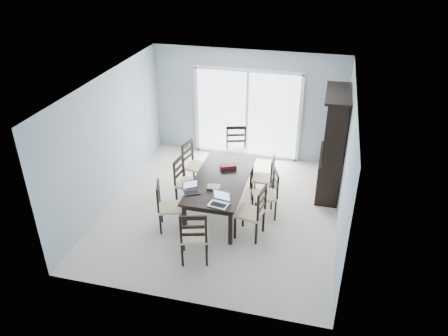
# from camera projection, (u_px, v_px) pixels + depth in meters

# --- Properties ---
(floor) EXTENTS (5.00, 5.00, 0.00)m
(floor) POSITION_uv_depth(u_px,v_px,m) (221.00, 210.00, 8.73)
(floor) COLOR beige
(floor) RESTS_ON ground
(ceiling) EXTENTS (5.00, 5.00, 0.00)m
(ceiling) POSITION_uv_depth(u_px,v_px,m) (221.00, 84.00, 7.47)
(ceiling) COLOR white
(ceiling) RESTS_ON back_wall
(back_wall) EXTENTS (4.50, 0.02, 2.60)m
(back_wall) POSITION_uv_depth(u_px,v_px,m) (248.00, 105.00, 10.22)
(back_wall) COLOR #8FA0AB
(back_wall) RESTS_ON floor
(wall_left) EXTENTS (0.02, 5.00, 2.60)m
(wall_left) POSITION_uv_depth(u_px,v_px,m) (110.00, 139.00, 8.57)
(wall_left) COLOR #8FA0AB
(wall_left) RESTS_ON floor
(wall_right) EXTENTS (0.02, 5.00, 2.60)m
(wall_right) POSITION_uv_depth(u_px,v_px,m) (346.00, 166.00, 7.62)
(wall_right) COLOR #8FA0AB
(wall_right) RESTS_ON floor
(balcony) EXTENTS (4.50, 2.00, 0.10)m
(balcony) POSITION_uv_depth(u_px,v_px,m) (253.00, 140.00, 11.72)
(balcony) COLOR gray
(balcony) RESTS_ON ground
(railing) EXTENTS (4.50, 0.06, 1.10)m
(railing) POSITION_uv_depth(u_px,v_px,m) (261.00, 106.00, 12.28)
(railing) COLOR #99999E
(railing) RESTS_ON balcony
(dining_table) EXTENTS (1.00, 2.20, 0.75)m
(dining_table) POSITION_uv_depth(u_px,v_px,m) (221.00, 181.00, 8.40)
(dining_table) COLOR black
(dining_table) RESTS_ON floor
(china_hutch) EXTENTS (0.50, 1.38, 2.20)m
(china_hutch) POSITION_uv_depth(u_px,v_px,m) (333.00, 146.00, 8.84)
(china_hutch) COLOR black
(china_hutch) RESTS_ON floor
(sliding_door) EXTENTS (2.52, 0.05, 2.18)m
(sliding_door) POSITION_uv_depth(u_px,v_px,m) (247.00, 114.00, 10.30)
(sliding_door) COLOR silver
(sliding_door) RESTS_ON floor
(chair_left_near) EXTENTS (0.54, 0.53, 1.11)m
(chair_left_near) POSITION_uv_depth(u_px,v_px,m) (165.00, 201.00, 7.92)
(chair_left_near) COLOR black
(chair_left_near) RESTS_ON floor
(chair_left_mid) EXTENTS (0.49, 0.48, 1.16)m
(chair_left_mid) POSITION_uv_depth(u_px,v_px,m) (184.00, 177.00, 8.66)
(chair_left_mid) COLOR black
(chair_left_mid) RESTS_ON floor
(chair_left_far) EXTENTS (0.53, 0.52, 1.16)m
(chair_left_far) POSITION_uv_depth(u_px,v_px,m) (192.00, 160.00, 9.29)
(chair_left_far) COLOR black
(chair_left_far) RESTS_ON floor
(chair_right_near) EXTENTS (0.52, 0.51, 1.18)m
(chair_right_near) POSITION_uv_depth(u_px,v_px,m) (256.00, 208.00, 7.68)
(chair_right_near) COLOR black
(chair_right_near) RESTS_ON floor
(chair_right_mid) EXTENTS (0.55, 0.54, 1.13)m
(chair_right_mid) POSITION_uv_depth(u_px,v_px,m) (270.00, 189.00, 8.28)
(chair_right_mid) COLOR black
(chair_right_mid) RESTS_ON floor
(chair_right_far) EXTENTS (0.42, 0.40, 1.07)m
(chair_right_far) POSITION_uv_depth(u_px,v_px,m) (267.00, 173.00, 8.87)
(chair_right_far) COLOR black
(chair_right_far) RESTS_ON floor
(chair_end_near) EXTENTS (0.55, 0.56, 1.18)m
(chair_end_near) POSITION_uv_depth(u_px,v_px,m) (194.00, 232.00, 7.07)
(chair_end_near) COLOR black
(chair_end_near) RESTS_ON floor
(chair_end_far) EXTENTS (0.57, 0.58, 1.21)m
(chair_end_far) POSITION_uv_depth(u_px,v_px,m) (236.00, 145.00, 9.87)
(chair_end_far) COLOR black
(chair_end_far) RESTS_ON floor
(laptop_dark) EXTENTS (0.35, 0.32, 0.20)m
(laptop_dark) POSITION_uv_depth(u_px,v_px,m) (192.00, 190.00, 7.86)
(laptop_dark) COLOR black
(laptop_dark) RESTS_ON dining_table
(laptop_silver) EXTENTS (0.37, 0.29, 0.23)m
(laptop_silver) POSITION_uv_depth(u_px,v_px,m) (218.00, 202.00, 7.49)
(laptop_silver) COLOR #B8B8BB
(laptop_silver) RESTS_ON dining_table
(book_stack) EXTENTS (0.26, 0.22, 0.04)m
(book_stack) POSITION_uv_depth(u_px,v_px,m) (213.00, 187.00, 8.01)
(book_stack) COLOR maroon
(book_stack) RESTS_ON dining_table
(cell_phone) EXTENTS (0.12, 0.08, 0.01)m
(cell_phone) POSITION_uv_depth(u_px,v_px,m) (215.00, 206.00, 7.48)
(cell_phone) COLOR black
(cell_phone) RESTS_ON dining_table
(game_box) EXTENTS (0.35, 0.27, 0.08)m
(game_box) POSITION_uv_depth(u_px,v_px,m) (228.00, 166.00, 8.66)
(game_box) COLOR #521020
(game_box) RESTS_ON dining_table
(hot_tub) EXTENTS (2.33, 2.17, 1.03)m
(hot_tub) POSITION_uv_depth(u_px,v_px,m) (227.00, 116.00, 11.67)
(hot_tub) COLOR brown
(hot_tub) RESTS_ON balcony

